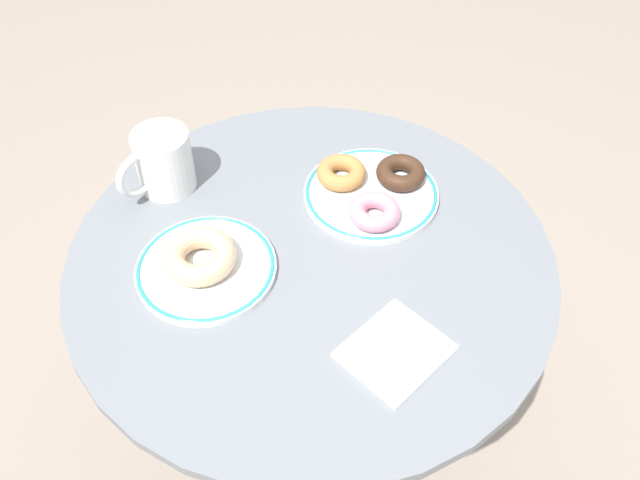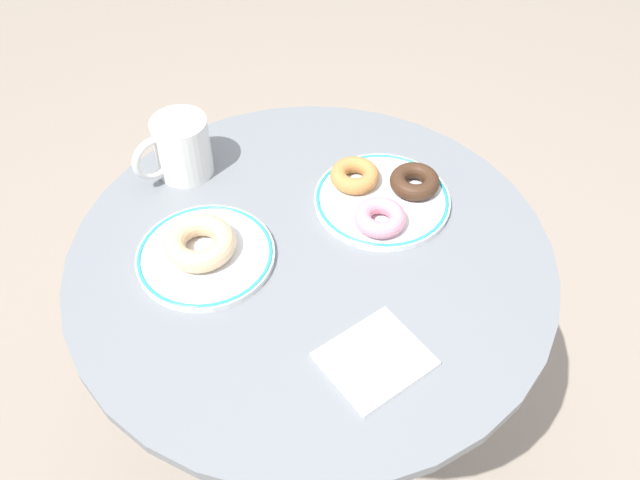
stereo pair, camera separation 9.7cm
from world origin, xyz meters
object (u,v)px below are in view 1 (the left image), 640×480
(donut_chocolate, at_px, (401,173))
(donut_pink_frosted, at_px, (372,210))
(plate_left, at_px, (206,268))
(donut_old_fashioned, at_px, (341,173))
(donut_glazed, at_px, (200,256))
(cafe_table, at_px, (312,337))
(coffee_mug, at_px, (162,162))
(paper_napkin, at_px, (395,351))
(plate_right, at_px, (371,193))

(donut_chocolate, bearing_deg, donut_pink_frosted, -153.04)
(plate_left, height_order, donut_old_fashioned, donut_old_fashioned)
(plate_left, bearing_deg, donut_glazed, 122.98)
(cafe_table, bearing_deg, donut_old_fashioned, 39.84)
(donut_chocolate, distance_m, donut_pink_frosted, 0.10)
(donut_glazed, distance_m, coffee_mug, 0.19)
(paper_napkin, bearing_deg, donut_chocolate, 51.68)
(plate_left, relative_size, donut_pink_frosted, 2.56)
(plate_right, height_order, donut_old_fashioned, donut_old_fashioned)
(donut_chocolate, bearing_deg, plate_right, 178.49)
(plate_left, xyz_separation_m, donut_glazed, (-0.00, 0.01, 0.02))
(donut_pink_frosted, distance_m, coffee_mug, 0.34)
(donut_glazed, bearing_deg, plate_left, -57.02)
(paper_napkin, bearing_deg, plate_left, 119.24)
(donut_glazed, relative_size, donut_pink_frosted, 1.33)
(donut_glazed, xyz_separation_m, donut_old_fashioned, (0.27, 0.04, -0.00))
(donut_old_fashioned, distance_m, paper_napkin, 0.33)
(plate_left, relative_size, coffee_mug, 1.53)
(coffee_mug, bearing_deg, plate_right, -36.80)
(cafe_table, height_order, donut_chocolate, donut_chocolate)
(donut_chocolate, bearing_deg, cafe_table, -166.26)
(cafe_table, bearing_deg, plate_left, 160.44)
(plate_left, distance_m, coffee_mug, 0.20)
(plate_right, relative_size, donut_pink_frosted, 2.72)
(donut_chocolate, height_order, coffee_mug, coffee_mug)
(donut_pink_frosted, xyz_separation_m, coffee_mug, (-0.23, 0.24, 0.03))
(donut_old_fashioned, height_order, donut_pink_frosted, same)
(plate_left, bearing_deg, paper_napkin, -60.76)
(cafe_table, height_order, coffee_mug, coffee_mug)
(plate_right, bearing_deg, cafe_table, -160.78)
(donut_chocolate, height_order, paper_napkin, donut_chocolate)
(plate_left, bearing_deg, donut_chocolate, -0.40)
(cafe_table, xyz_separation_m, plate_left, (-0.15, 0.05, 0.22))
(plate_right, relative_size, donut_old_fashioned, 2.72)
(cafe_table, xyz_separation_m, donut_pink_frosted, (0.11, 0.00, 0.24))
(donut_glazed, bearing_deg, donut_pink_frosted, -11.47)
(donut_glazed, relative_size, paper_napkin, 0.83)
(plate_left, distance_m, paper_napkin, 0.30)
(plate_right, distance_m, donut_old_fashioned, 0.06)
(cafe_table, relative_size, donut_chocolate, 9.11)
(plate_right, height_order, paper_napkin, plate_right)
(plate_right, bearing_deg, donut_pink_frosted, -124.58)
(cafe_table, distance_m, plate_left, 0.27)
(paper_napkin, bearing_deg, cafe_table, 89.77)
(plate_right, xyz_separation_m, donut_chocolate, (0.06, -0.00, 0.02))
(paper_napkin, xyz_separation_m, coffee_mug, (-0.12, 0.45, 0.05))
(plate_left, relative_size, plate_right, 0.94)
(donut_chocolate, distance_m, paper_napkin, 0.33)
(coffee_mug, bearing_deg, cafe_table, -64.36)
(donut_glazed, height_order, donut_chocolate, donut_glazed)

